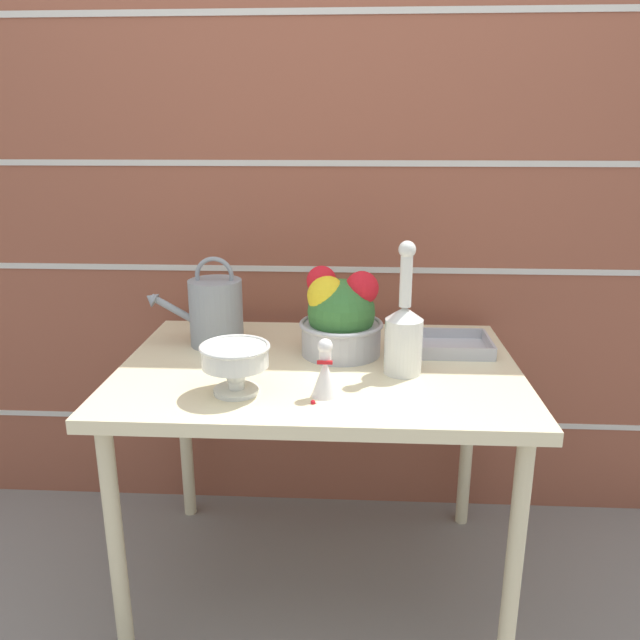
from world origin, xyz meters
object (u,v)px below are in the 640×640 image
watering_can (215,311)px  flower_planter (340,317)px  wire_tray (446,346)px  glass_decanter (404,332)px  crystal_pedestal_bowl (235,360)px  figurine_vase (325,373)px

watering_can → flower_planter: watering_can is taller
flower_planter → wire_tray: size_ratio=0.98×
glass_decanter → crystal_pedestal_bowl: bearing=-159.6°
crystal_pedestal_bowl → flower_planter: (0.26, 0.31, 0.03)m
watering_can → glass_decanter: bearing=-20.6°
glass_decanter → flower_planter: bearing=140.2°
watering_can → crystal_pedestal_bowl: (0.13, -0.37, -0.02)m
figurine_vase → glass_decanter: bearing=39.0°
crystal_pedestal_bowl → wire_tray: size_ratio=0.67×
figurine_vase → crystal_pedestal_bowl: bearing=178.6°
crystal_pedestal_bowl → wire_tray: 0.69m
glass_decanter → watering_can: bearing=159.4°
flower_planter → glass_decanter: glass_decanter is taller
flower_planter → wire_tray: 0.34m
glass_decanter → figurine_vase: bearing=-141.0°
crystal_pedestal_bowl → flower_planter: 0.40m
crystal_pedestal_bowl → glass_decanter: 0.46m
watering_can → wire_tray: bearing=-1.2°
flower_planter → watering_can: bearing=170.5°
crystal_pedestal_bowl → flower_planter: size_ratio=0.69×
flower_planter → glass_decanter: size_ratio=0.71×
watering_can → figurine_vase: size_ratio=2.05×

